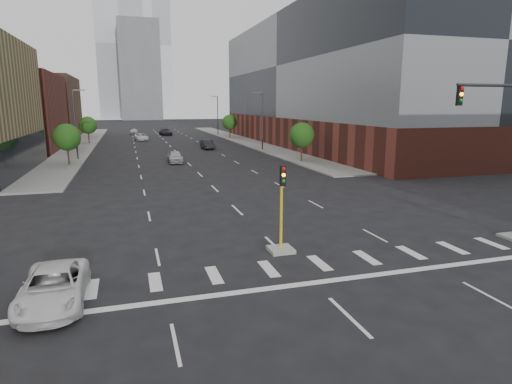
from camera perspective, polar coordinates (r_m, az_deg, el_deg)
name	(u,v)px	position (r m, az deg, el deg)	size (l,w,h in m)	color
ground	(381,347)	(14.41, 16.32, -19.24)	(400.00, 400.00, 0.00)	black
sidewalk_left_far	(83,144)	(84.92, -22.07, 5.97)	(5.00, 92.00, 0.15)	gray
sidewalk_right_far	(241,140)	(87.37, -1.97, 6.95)	(5.00, 92.00, 0.15)	gray
building_left_far_b	(25,108)	(104.26, -28.40, 9.88)	(20.00, 24.00, 13.00)	brown
building_right_main	(340,82)	(79.26, 11.19, 14.16)	(24.00, 70.00, 22.00)	brown
tower_left	(120,46)	(231.90, -17.64, 18.03)	(22.00, 22.00, 70.00)	#B2B7BC
tower_right	(153,47)	(272.74, -13.62, 18.27)	(20.00, 20.00, 80.00)	#B2B7BC
tower_mid	(140,71)	(210.86, -15.23, 15.30)	(18.00, 18.00, 44.00)	slate
median_traffic_signal	(281,233)	(21.41, 3.38, -5.50)	(1.20, 1.20, 4.40)	#999993
streetlight_right_a	(262,118)	(68.40, 0.79, 9.78)	(1.60, 0.22, 9.07)	#2D2D30
streetlight_right_b	(217,114)	(102.32, -5.18, 10.37)	(1.60, 0.22, 9.07)	#2D2D30
streetlight_left	(76,122)	(60.61, -22.92, 8.63)	(1.60, 0.22, 9.07)	#2D2D30
tree_left_near	(67,137)	(55.81, -23.92, 6.69)	(3.20, 3.20, 4.85)	#382619
tree_left_far	(88,125)	(85.61, -21.51, 8.28)	(3.20, 3.20, 4.85)	#382619
tree_right_near	(302,135)	(54.60, 6.14, 7.53)	(3.20, 3.20, 4.85)	#382619
tree_right_far	(230,122)	(92.74, -3.54, 9.26)	(3.20, 3.20, 4.85)	#382619
car_near_left	(175,157)	(54.69, -10.72, 4.62)	(1.78, 4.41, 1.50)	#B4B5B9
car_mid_right	(207,144)	(70.65, -6.49, 6.32)	(1.64, 4.70, 1.55)	black
car_far_left	(141,137)	(90.09, -15.07, 7.10)	(2.33, 5.06, 1.41)	silver
car_deep_right	(165,132)	(103.59, -11.98, 7.84)	(2.20, 5.42, 1.57)	black
car_distant	(134,131)	(108.59, -15.97, 7.77)	(1.67, 4.15, 1.42)	silver
parked_minivan	(53,287)	(17.78, -25.40, -11.38)	(2.22, 4.81, 1.34)	silver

